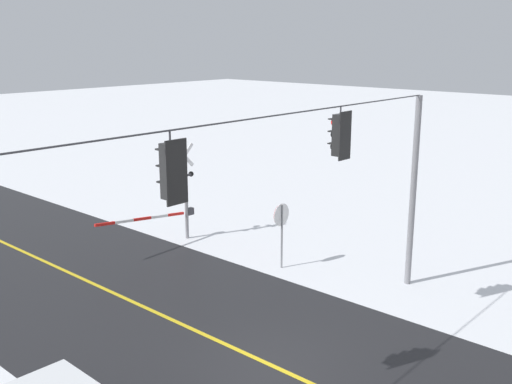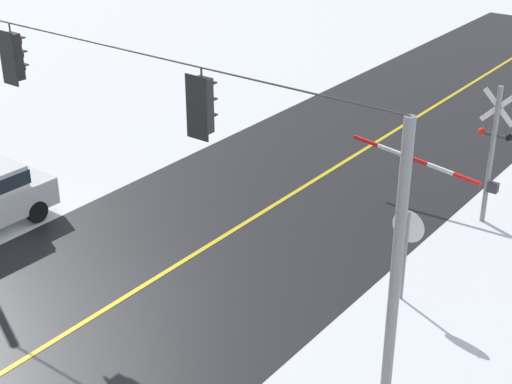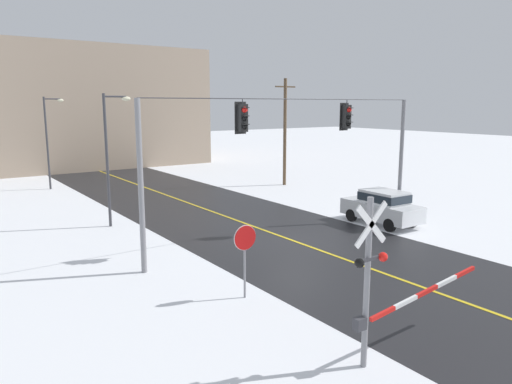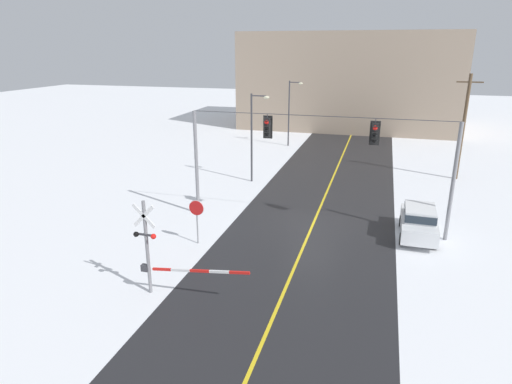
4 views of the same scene
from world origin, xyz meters
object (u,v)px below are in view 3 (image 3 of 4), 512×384
(stop_sign, at_px, (245,245))
(railroad_crossing, at_px, (380,281))
(streetlamp_far, at_px, (50,134))
(parked_car_white, at_px, (382,206))
(utility_pole, at_px, (285,131))
(streetlamp_near, at_px, (111,147))

(stop_sign, bearing_deg, railroad_crossing, -84.89)
(stop_sign, height_order, railroad_crossing, railroad_crossing)
(streetlamp_far, bearing_deg, railroad_crossing, -88.59)
(streetlamp_far, bearing_deg, parked_car_white, -61.42)
(stop_sign, relative_size, streetlamp_far, 0.36)
(railroad_crossing, xyz_separation_m, utility_pole, (13.98, 21.31, 2.06))
(utility_pole, bearing_deg, stop_sign, -131.39)
(railroad_crossing, height_order, streetlamp_near, streetlamp_near)
(streetlamp_far, bearing_deg, streetlamp_near, -90.00)
(streetlamp_far, bearing_deg, utility_pole, -28.86)
(streetlamp_near, bearing_deg, streetlamp_far, 90.00)
(railroad_crossing, relative_size, streetlamp_far, 0.74)
(streetlamp_near, distance_m, utility_pole, 15.53)
(parked_car_white, relative_size, streetlamp_near, 0.65)
(parked_car_white, bearing_deg, stop_sign, -160.18)
(railroad_crossing, bearing_deg, utility_pole, 56.74)
(railroad_crossing, xyz_separation_m, parked_car_white, (10.46, 8.88, -1.03))
(stop_sign, relative_size, parked_car_white, 0.56)
(stop_sign, relative_size, utility_pole, 0.30)
(railroad_crossing, height_order, utility_pole, utility_pole)
(stop_sign, xyz_separation_m, streetlamp_far, (-0.28, 24.46, 2.20))
(stop_sign, xyz_separation_m, railroad_crossing, (0.44, -4.95, 0.27))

